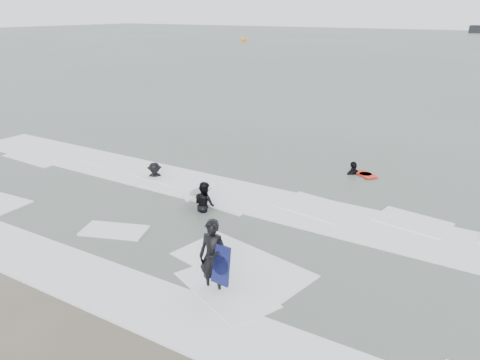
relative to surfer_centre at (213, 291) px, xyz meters
The scene contains 8 objects.
ground 2.07m from the surfer_centre, 161.75° to the right, with size 320.00×320.00×0.00m, color brown.
surfer_centre is the anchor object (origin of this frame).
surfer_wading 4.72m from the surfer_centre, 128.61° to the left, with size 0.78×0.61×1.60m, color black.
surfer_breaker 8.29m from the surfer_centre, 141.25° to the left, with size 0.99×0.57×1.53m, color black.
surfer_right_near 9.87m from the surfer_centre, 89.91° to the left, with size 1.00×0.42×1.71m, color black.
surf_foam 3.63m from the surfer_centre, 122.87° to the left, with size 30.03×9.06×0.09m.
bodyboards 4.70m from the surfer_centre, 100.65° to the left, with size 4.86×10.52×1.25m.
buoy 91.13m from the surfer_centre, 121.17° to the left, with size 1.00×1.00×1.65m.
Camera 1 is at (7.58, -7.12, 6.34)m, focal length 35.00 mm.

